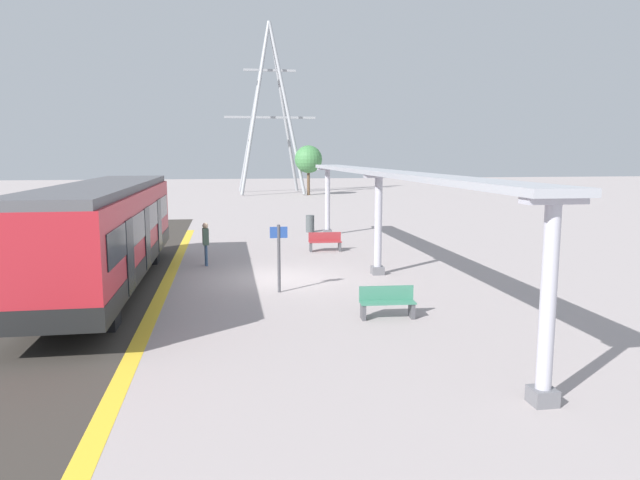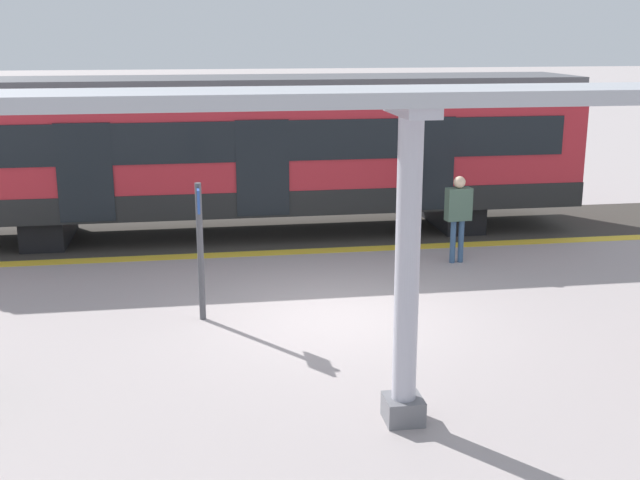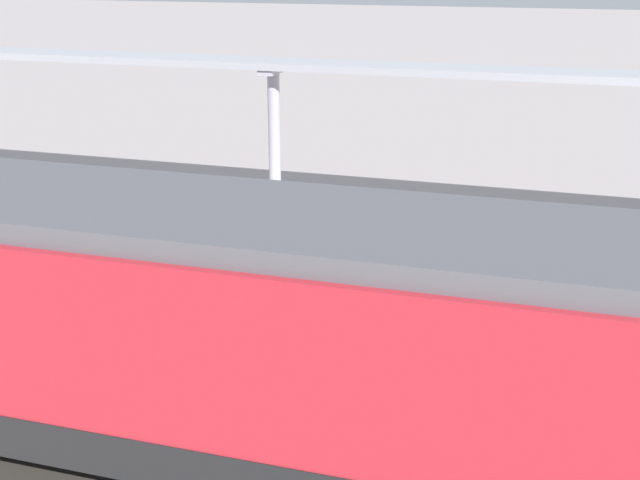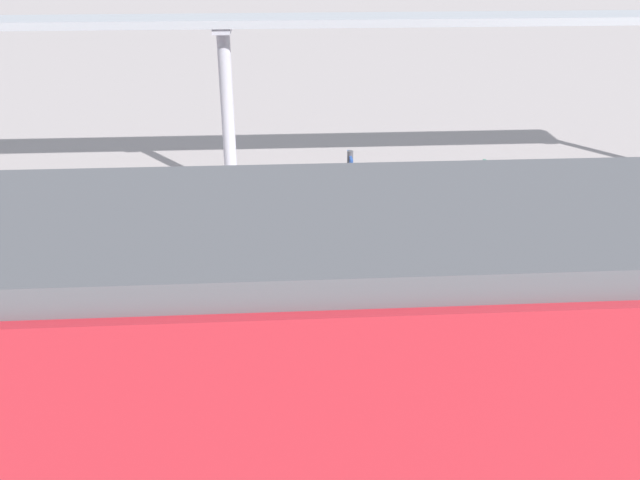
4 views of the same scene
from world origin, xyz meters
name	(u,v)px [view 2 (image 2 of 4)]	position (x,y,z in m)	size (l,w,h in m)	color
ground_plane	(336,316)	(0.00, 0.00, 0.00)	(176.00, 176.00, 0.00)	#A59A99
tactile_edge_strip	(302,251)	(-3.92, 0.00, 0.00)	(0.40, 28.58, 0.01)	yellow
trackbed	(292,231)	(-5.72, 0.00, 0.00)	(3.20, 40.58, 0.01)	#38332D
train_near_carriage	(257,152)	(-5.71, -0.75, 1.83)	(2.65, 14.29, 3.48)	#B3212C
canopy_pillar_second	(407,268)	(3.67, 0.14, 1.87)	(1.10, 0.44, 3.70)	slate
canopy_beam	(383,96)	(3.67, -0.17, 3.78)	(1.20, 23.21, 0.16)	#A8AAB2
platform_info_sign	(200,238)	(-0.19, -2.12, 1.33)	(0.56, 0.10, 2.20)	#4C4C51
passenger_waiting_near_edge	(458,209)	(-2.66, 2.91, 1.08)	(0.28, 0.52, 1.73)	#38577C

